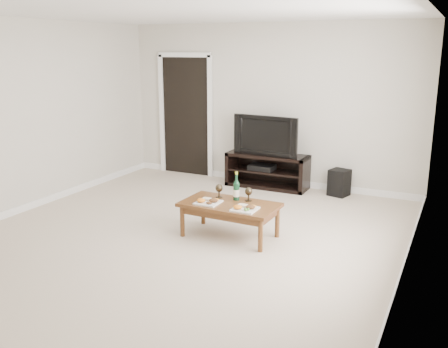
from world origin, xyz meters
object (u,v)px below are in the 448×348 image
coffee_table (230,220)px  media_console (267,171)px  television (268,135)px  subwoofer (339,183)px

coffee_table → media_console: bearing=99.9°
media_console → coffee_table: 2.29m
coffee_table → television: bearing=99.9°
media_console → television: (0.00, 0.00, 0.59)m
television → coffee_table: (0.39, -2.26, -0.65)m
media_console → coffee_table: media_console is taller
media_console → subwoofer: 1.17m
subwoofer → coffee_table: bearing=-93.5°
media_console → coffee_table: (0.39, -2.26, -0.07)m
subwoofer → television: bearing=-163.2°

